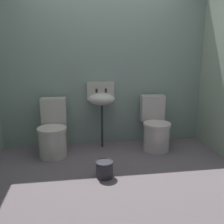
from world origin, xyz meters
The scene contains 6 objects.
ground_plane centered at (0.00, 0.00, -0.04)m, with size 3.53×2.52×0.08m, color slate.
wall_back centered at (0.00, 1.11, 1.14)m, with size 3.53×0.10×2.29m, color #8CA499.
toilet_left centered at (-0.78, 0.71, 0.32)m, with size 0.42×0.61×0.78m.
toilet_right centered at (0.72, 0.71, 0.32)m, with size 0.42×0.61×0.78m.
sink centered at (-0.06, 0.90, 0.75)m, with size 0.42×0.35×0.99m.
bucket centered at (-0.14, -0.07, 0.10)m, with size 0.21×0.21×0.20m.
Camera 1 is at (-0.43, -2.61, 1.42)m, focal length 38.60 mm.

